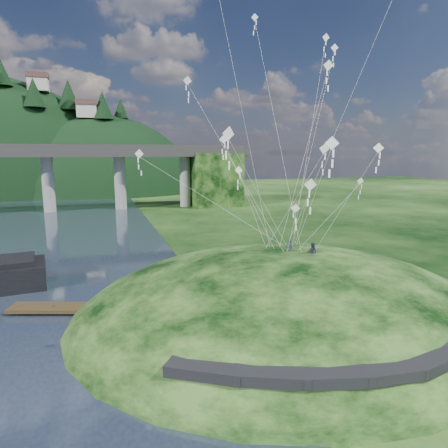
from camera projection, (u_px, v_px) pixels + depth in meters
name	position (u px, v px, depth m)	size (l,w,h in m)	color
ground	(197.00, 335.00, 28.98)	(320.00, 320.00, 0.00)	black
grass_hill	(284.00, 329.00, 33.53)	(36.00, 32.00, 13.00)	black
footpath	(373.00, 358.00, 21.73)	(22.29, 5.84, 0.83)	black
wooden_dock	(86.00, 308.00, 33.12)	(12.59, 5.76, 0.90)	#312414
kite_flyers	(306.00, 241.00, 33.18)	(2.12, 2.49, 1.78)	#282C35
kite_swarm	(283.00, 110.00, 30.96)	(21.24, 17.89, 18.49)	white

